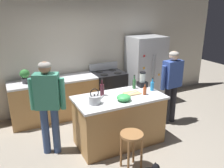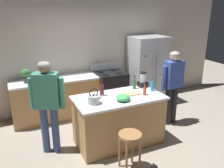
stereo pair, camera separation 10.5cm
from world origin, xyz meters
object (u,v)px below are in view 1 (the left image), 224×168
object	(u,v)px
mixing_bowl	(124,98)
tea_kettle	(95,99)
bar_stool	(132,141)
bottle_wine	(102,89)
potted_plant	(25,75)
bottle_cooking_sauce	(145,91)
refrigerator	(145,70)
stove_range	(108,90)
bottle_soda	(152,86)
person_by_sink_right	(172,81)
kitchen_island	(119,120)
person_by_island_left	(48,100)
blender_appliance	(142,80)
bottle_olive_oil	(134,84)
cutting_board	(132,93)
chef_knife	(133,92)

from	to	relation	value
mixing_bowl	tea_kettle	bearing A→B (deg)	168.66
bar_stool	bottle_wine	xyz separation A→B (m)	(-0.06, 0.96, 0.55)
potted_plant	bottle_cooking_sauce	xyz separation A→B (m)	(1.88, -1.66, -0.09)
refrigerator	stove_range	xyz separation A→B (m)	(-1.07, 0.02, -0.40)
potted_plant	bottle_soda	distance (m)	2.63
person_by_sink_right	kitchen_island	bearing A→B (deg)	-170.93
person_by_island_left	bar_stool	size ratio (longest dim) A/B	2.60
kitchen_island	blender_appliance	distance (m)	0.95
bottle_cooking_sauce	bottle_soda	size ratio (longest dim) A/B	0.84
person_by_sink_right	bottle_cooking_sauce	world-z (taller)	person_by_sink_right
person_by_island_left	bottle_olive_oil	xyz separation A→B (m)	(1.69, 0.02, 0.03)
kitchen_island	cutting_board	xyz separation A→B (m)	(0.28, 0.02, 0.48)
kitchen_island	bottle_olive_oil	bearing A→B (deg)	29.41
kitchen_island	bottle_wine	world-z (taller)	bottle_wine
person_by_sink_right	bar_stool	xyz separation A→B (m)	(-1.57, -0.99, -0.48)
bottle_soda	tea_kettle	size ratio (longest dim) A/B	0.93
bottle_wine	tea_kettle	size ratio (longest dim) A/B	1.15
bottle_olive_oil	stove_range	bearing A→B (deg)	88.36
potted_plant	blender_appliance	xyz separation A→B (m)	(2.09, -1.26, -0.05)
refrigerator	person_by_sink_right	bearing A→B (deg)	-98.58
potted_plant	blender_appliance	distance (m)	2.44
stove_range	potted_plant	bearing A→B (deg)	179.23
stove_range	bottle_cooking_sauce	world-z (taller)	bottle_cooking_sauce
bottle_cooking_sauce	mixing_bowl	world-z (taller)	bottle_cooking_sauce
bottle_olive_oil	bottle_soda	xyz separation A→B (m)	(0.25, -0.25, -0.01)
blender_appliance	tea_kettle	size ratio (longest dim) A/B	1.11
bottle_wine	blender_appliance	bearing A→B (deg)	5.87
bottle_wine	mixing_bowl	xyz separation A→B (m)	(0.23, -0.39, -0.06)
bottle_wine	bottle_soda	world-z (taller)	bottle_wine
refrigerator	cutting_board	world-z (taller)	refrigerator
refrigerator	blender_appliance	distance (m)	1.51
bottle_soda	bottle_cooking_sauce	bearing A→B (deg)	-153.46
person_by_island_left	bottle_wine	distance (m)	0.97
stove_range	mixing_bowl	xyz separation A→B (m)	(-0.52, -1.72, 0.51)
refrigerator	bottle_wine	size ratio (longest dim) A/B	5.55
potted_plant	chef_knife	size ratio (longest dim) A/B	1.36
blender_appliance	chef_knife	size ratio (longest dim) A/B	1.39
mixing_bowl	tea_kettle	size ratio (longest dim) A/B	0.90
bottle_wine	bottle_soda	distance (m)	0.99
bottle_olive_oil	chef_knife	size ratio (longest dim) A/B	1.25
refrigerator	potted_plant	size ratio (longest dim) A/B	5.84
kitchen_island	person_by_sink_right	xyz separation A→B (m)	(1.38, 0.22, 0.51)
kitchen_island	cutting_board	bearing A→B (deg)	4.87
kitchen_island	bottle_olive_oil	distance (m)	0.78
person_by_island_left	person_by_sink_right	bearing A→B (deg)	-0.45
person_by_sink_right	potted_plant	size ratio (longest dim) A/B	5.38
refrigerator	person_by_sink_right	world-z (taller)	refrigerator
person_by_island_left	bottle_olive_oil	size ratio (longest dim) A/B	6.02
person_by_island_left	bottle_soda	xyz separation A→B (m)	(1.94, -0.23, 0.02)
bottle_soda	bottle_olive_oil	bearing A→B (deg)	134.91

